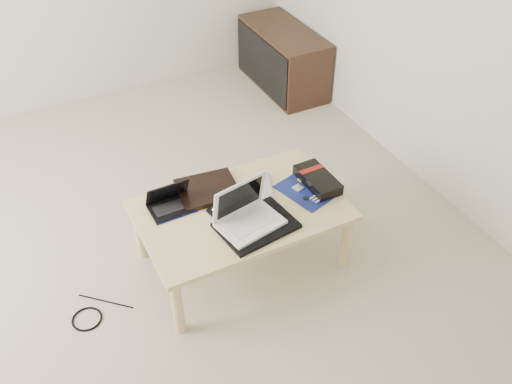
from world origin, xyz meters
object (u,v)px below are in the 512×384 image
media_cabinet (282,59)px  white_laptop (247,215)px  coffee_table (241,215)px  netbook (170,203)px  gpu_box (318,180)px

media_cabinet → white_laptop: 2.22m
coffee_table → netbook: bearing=151.9°
netbook → white_laptop: white_laptop is taller
coffee_table → gpu_box: size_ratio=3.67×
media_cabinet → netbook: (-1.54, -1.53, 0.18)m
coffee_table → gpu_box: gpu_box is taller
gpu_box → white_laptop: bearing=-166.8°
white_laptop → gpu_box: white_laptop is taller
white_laptop → gpu_box: bearing=13.2°
white_laptop → media_cabinet: bearing=56.0°
coffee_table → gpu_box: (0.47, -0.01, 0.08)m
media_cabinet → netbook: 2.18m
coffee_table → white_laptop: 0.17m
white_laptop → coffee_table: bearing=77.2°
coffee_table → netbook: size_ratio=4.58×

